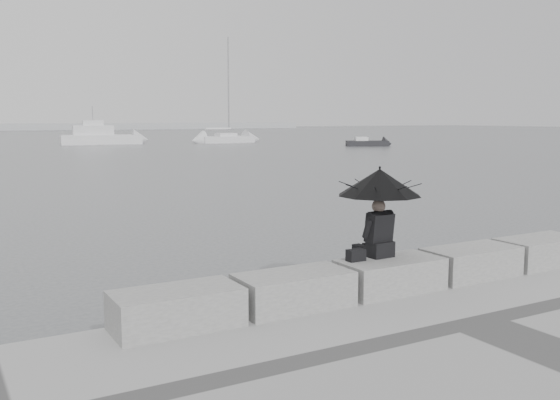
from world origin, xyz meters
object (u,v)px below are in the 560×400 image
seated_person (380,190)px  motor_cruiser (101,137)px  small_motorboat (367,143)px  sailboat_right (226,138)px

seated_person → motor_cruiser: (11.91, 66.25, -1.13)m
motor_cruiser → small_motorboat: bearing=-30.3°
motor_cruiser → seated_person: bearing=-92.1°
motor_cruiser → small_motorboat: motor_cruiser is taller
motor_cruiser → sailboat_right: bearing=-4.5°
sailboat_right → seated_person: bearing=-115.6°
seated_person → small_motorboat: seated_person is taller
sailboat_right → small_motorboat: sailboat_right is taller
small_motorboat → seated_person: bearing=-101.9°
seated_person → sailboat_right: sailboat_right is taller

